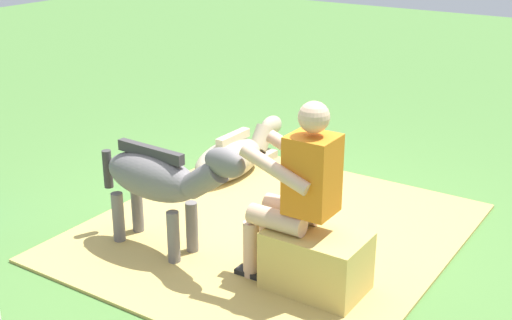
% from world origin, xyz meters
% --- Properties ---
extents(ground_plane, '(24.00, 24.00, 0.00)m').
position_xyz_m(ground_plane, '(0.00, 0.00, 0.00)').
color(ground_plane, '#4C7A38').
extents(hay_patch, '(2.67, 2.90, 0.02)m').
position_xyz_m(hay_patch, '(-0.10, -0.01, 0.01)').
color(hay_patch, tan).
rests_on(hay_patch, ground).
extents(hay_bale, '(0.65, 0.44, 0.43)m').
position_xyz_m(hay_bale, '(-0.81, 0.55, 0.21)').
color(hay_bale, tan).
rests_on(hay_bale, ground).
extents(person_seated, '(0.66, 0.41, 1.31)m').
position_xyz_m(person_seated, '(-0.64, 0.55, 0.71)').
color(person_seated, '#D8AD8C').
rests_on(person_seated, ground).
extents(pony_standing, '(1.35, 0.36, 0.94)m').
position_xyz_m(pony_standing, '(0.40, 0.69, 0.58)').
color(pony_standing, slate).
rests_on(pony_standing, ground).
extents(pony_lying, '(0.41, 1.33, 0.42)m').
position_xyz_m(pony_lying, '(0.84, -0.85, 0.19)').
color(pony_lying, tan).
rests_on(pony_lying, ground).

